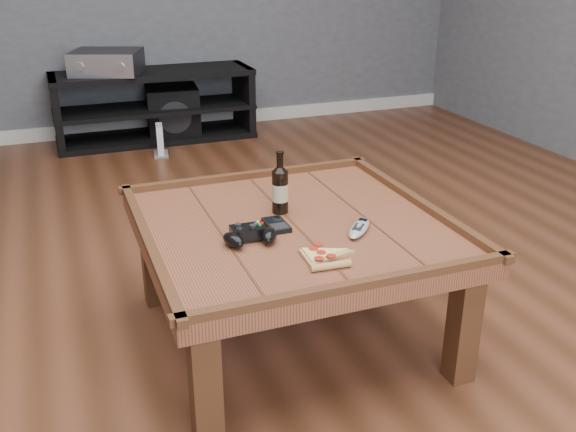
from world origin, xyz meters
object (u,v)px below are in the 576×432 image
object	(u,v)px
pizza_slice	(322,257)
remote_control	(359,228)
game_controller	(250,235)
media_console	(155,106)
coffee_table	(293,239)
game_console	(160,142)
beer_bottle	(280,188)
smartphone	(276,225)
subwoofer	(173,112)
av_receiver	(107,62)

from	to	relation	value
pizza_slice	remote_control	size ratio (longest dim) A/B	1.39
game_controller	remote_control	world-z (taller)	game_controller
media_console	game_controller	distance (m)	2.86
coffee_table	game_controller	size ratio (longest dim) A/B	5.31
coffee_table	remote_control	world-z (taller)	same
game_controller	remote_control	size ratio (longest dim) A/B	1.19
coffee_table	pizza_slice	size ratio (longest dim) A/B	4.53
game_console	game_controller	bearing A→B (deg)	-84.76
beer_bottle	smartphone	world-z (taller)	beer_bottle
beer_bottle	remote_control	distance (m)	0.32
media_console	beer_bottle	distance (m)	2.66
smartphone	pizza_slice	bearing A→B (deg)	-79.89
coffee_table	subwoofer	bearing A→B (deg)	87.19
coffee_table	remote_control	xyz separation A→B (m)	(0.18, -0.14, 0.07)
pizza_slice	game_console	bearing A→B (deg)	94.41
coffee_table	av_receiver	xyz separation A→B (m)	(-0.30, 2.74, 0.19)
beer_bottle	remote_control	bearing A→B (deg)	-53.29
coffee_table	subwoofer	xyz separation A→B (m)	(0.14, 2.80, -0.21)
subwoofer	beer_bottle	bearing A→B (deg)	-86.71
remote_control	smartphone	bearing A→B (deg)	-167.25
smartphone	subwoofer	bearing A→B (deg)	85.81
media_console	game_console	bearing A→B (deg)	-96.49
smartphone	media_console	bearing A→B (deg)	88.58
av_receiver	subwoofer	bearing A→B (deg)	27.96
pizza_slice	beer_bottle	bearing A→B (deg)	92.70
media_console	game_controller	bearing A→B (deg)	-93.65
coffee_table	pizza_slice	xyz separation A→B (m)	(-0.01, -0.28, 0.07)
media_console	subwoofer	distance (m)	0.16
media_console	smartphone	size ratio (longest dim) A/B	11.39
remote_control	av_receiver	distance (m)	2.93
coffee_table	pizza_slice	world-z (taller)	coffee_table
smartphone	coffee_table	bearing A→B (deg)	11.77
beer_bottle	game_controller	distance (m)	0.27
remote_control	subwoofer	world-z (taller)	remote_control
pizza_slice	game_console	xyz separation A→B (m)	(-0.03, 2.64, -0.36)
beer_bottle	game_console	xyz separation A→B (m)	(-0.04, 2.25, -0.44)
beer_bottle	game_console	bearing A→B (deg)	90.95
beer_bottle	smartphone	xyz separation A→B (m)	(-0.06, -0.12, -0.08)
media_console	av_receiver	distance (m)	0.45
av_receiver	media_console	bearing A→B (deg)	22.05
av_receiver	game_console	bearing A→B (deg)	-35.56
smartphone	av_receiver	xyz separation A→B (m)	(-0.24, 2.76, 0.12)
av_receiver	game_console	distance (m)	0.67
game_controller	game_console	bearing A→B (deg)	90.01
beer_bottle	game_controller	bearing A→B (deg)	-131.17
smartphone	game_console	size ratio (longest dim) A/B	0.59
av_receiver	subwoofer	xyz separation A→B (m)	(0.44, 0.05, -0.39)
subwoofer	av_receiver	bearing A→B (deg)	-166.70
smartphone	av_receiver	bearing A→B (deg)	94.83
coffee_table	smartphone	world-z (taller)	coffee_table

